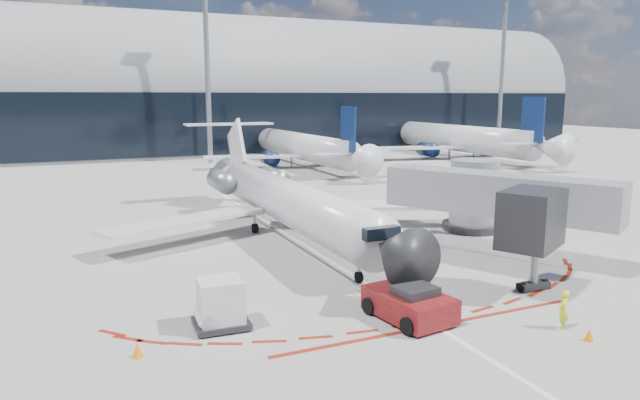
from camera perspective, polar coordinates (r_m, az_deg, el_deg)
name	(u,v)px	position (r m, az deg, el deg)	size (l,w,h in m)	color
ground	(318,254)	(33.19, -0.17, -5.40)	(260.00, 260.00, 0.00)	gray
apron_centerline	(305,246)	(34.96, -1.49, -4.58)	(0.25, 40.00, 0.01)	silver
apron_stop_bar	(435,326)	(23.70, 11.40, -12.21)	(14.00, 0.25, 0.01)	maroon
terminal_building	(152,99)	(95.07, -16.43, 9.67)	(150.00, 24.15, 24.00)	gray
jet_bridge	(490,199)	(35.18, 16.65, 0.09)	(10.03, 15.20, 4.90)	gray
light_mast_centre	(207,69)	(79.34, -11.20, 12.70)	(0.70, 0.70, 25.00)	gray
light_mast_east	(502,75)	(102.88, 17.72, 11.84)	(0.70, 0.70, 25.00)	gray
regional_jet	(283,199)	(37.11, -3.69, 0.12)	(23.58, 29.08, 7.28)	silver
pushback_tug	(409,304)	(23.96, 8.94, -10.19)	(2.88, 5.87, 1.50)	#4F0B0B
ramp_worker	(563,310)	(24.58, 23.15, -10.06)	(0.58, 0.38, 1.58)	#DFFF1A
uld_container	(221,304)	(23.06, -9.91, -10.21)	(2.20, 1.90, 1.98)	black
safety_cone_left	(137,350)	(21.59, -17.79, -14.09)	(0.38, 0.38, 0.53)	orange
safety_cone_right	(589,335)	(24.06, 25.33, -12.09)	(0.34, 0.34, 0.48)	orange
bg_airliner_1	(303,128)	(74.27, -1.73, 7.22)	(30.49, 32.29, 9.87)	silver
bg_airliner_2	(459,120)	(87.36, 13.71, 7.82)	(34.40, 36.42, 11.13)	silver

